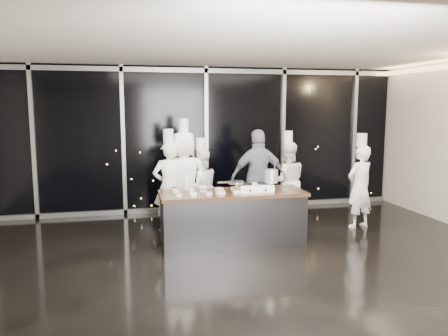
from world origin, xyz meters
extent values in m
plane|color=black|center=(0.00, 0.00, 0.00)|extent=(9.00, 9.00, 0.00)
cube|color=beige|center=(0.00, 3.50, 1.60)|extent=(9.00, 0.02, 3.20)
cube|color=beige|center=(0.00, -3.50, 1.60)|extent=(9.00, 0.02, 3.20)
cube|color=silver|center=(0.00, 0.00, 3.20)|extent=(9.00, 7.00, 0.02)
cube|color=black|center=(0.00, 3.44, 1.60)|extent=(8.90, 0.04, 3.18)
cube|color=#96989E|center=(0.00, 3.39, 3.10)|extent=(8.90, 0.08, 0.10)
cube|color=#96989E|center=(0.00, 3.39, 0.05)|extent=(8.90, 0.08, 0.10)
cube|color=#96989E|center=(-3.60, 3.39, 1.60)|extent=(0.08, 0.08, 3.20)
cube|color=#96989E|center=(-1.80, 3.39, 1.60)|extent=(0.08, 0.08, 3.20)
cube|color=#96989E|center=(0.00, 3.39, 1.60)|extent=(0.08, 0.08, 3.20)
cube|color=#96989E|center=(1.80, 3.39, 1.60)|extent=(0.08, 0.08, 3.20)
cube|color=#96989E|center=(3.60, 3.39, 1.60)|extent=(0.08, 0.08, 3.20)
cube|color=#323237|center=(0.00, 0.90, 0.42)|extent=(2.40, 0.80, 0.84)
cube|color=#49311F|center=(0.00, 0.90, 0.87)|extent=(2.46, 0.86, 0.06)
cube|color=white|center=(0.37, 0.85, 0.96)|extent=(0.58, 0.36, 0.12)
cylinder|color=black|center=(0.23, 0.85, 1.03)|extent=(0.20, 0.20, 0.02)
cylinder|color=black|center=(0.52, 0.85, 1.03)|extent=(0.20, 0.20, 0.02)
cylinder|color=black|center=(0.24, 0.66, 0.95)|extent=(0.04, 0.02, 0.04)
cylinder|color=black|center=(0.51, 0.66, 0.95)|extent=(0.04, 0.02, 0.04)
cylinder|color=gray|center=(0.06, 0.86, 1.06)|extent=(0.26, 0.26, 0.04)
cube|color=#4C2B14|center=(-0.17, 0.86, 1.07)|extent=(0.19, 0.03, 0.02)
cylinder|color=#BABABD|center=(0.66, 0.84, 1.15)|extent=(0.22, 0.22, 0.22)
cylinder|color=silver|center=(-0.94, 0.70, 0.92)|extent=(0.12, 0.12, 0.04)
cylinder|color=#D26023|center=(-0.94, 0.70, 0.94)|extent=(0.10, 0.10, 0.01)
cylinder|color=silver|center=(-0.96, 0.99, 0.92)|extent=(0.13, 0.13, 0.04)
cylinder|color=beige|center=(-0.96, 0.99, 0.94)|extent=(0.11, 0.11, 0.01)
cylinder|color=silver|center=(-0.95, 1.23, 0.92)|extent=(0.14, 0.14, 0.04)
cylinder|color=black|center=(-0.95, 1.23, 0.94)|extent=(0.11, 0.11, 0.01)
cylinder|color=silver|center=(-0.71, 0.68, 0.92)|extent=(0.13, 0.13, 0.04)
cylinder|color=white|center=(-0.71, 0.68, 0.94)|extent=(0.11, 0.11, 0.01)
cylinder|color=silver|center=(-0.70, 1.02, 0.92)|extent=(0.11, 0.11, 0.04)
cylinder|color=tan|center=(-0.70, 1.02, 0.94)|extent=(0.09, 0.09, 0.01)
cylinder|color=silver|center=(-0.70, 1.22, 0.92)|extent=(0.14, 0.14, 0.04)
cylinder|color=#9C704E|center=(-0.70, 1.22, 0.94)|extent=(0.11, 0.11, 0.01)
cylinder|color=silver|center=(-0.44, 0.72, 0.92)|extent=(0.11, 0.11, 0.04)
cylinder|color=#DA685A|center=(-0.44, 0.72, 0.94)|extent=(0.09, 0.09, 0.01)
cylinder|color=silver|center=(-0.49, 0.97, 0.92)|extent=(0.11, 0.11, 0.04)
cylinder|color=black|center=(-0.49, 0.97, 0.94)|extent=(0.09, 0.09, 0.01)
cylinder|color=silver|center=(-0.46, 1.26, 0.92)|extent=(0.15, 0.15, 0.04)
cylinder|color=white|center=(-0.46, 1.26, 0.94)|extent=(0.12, 0.12, 0.01)
cylinder|color=silver|center=(-0.24, 0.75, 0.92)|extent=(0.16, 0.16, 0.04)
cylinder|color=tan|center=(-0.24, 0.75, 0.94)|extent=(0.13, 0.13, 0.01)
cylinder|color=silver|center=(-0.20, 1.04, 0.92)|extent=(0.16, 0.16, 0.04)
cylinder|color=tan|center=(-0.20, 1.04, 0.94)|extent=(0.13, 0.13, 0.01)
cylinder|color=silver|center=(0.03, 0.76, 0.92)|extent=(0.13, 0.13, 0.04)
cylinder|color=beige|center=(0.03, 0.76, 0.94)|extent=(0.11, 0.11, 0.01)
cylinder|color=silver|center=(0.07, 1.05, 0.92)|extent=(0.13, 0.13, 0.04)
cylinder|color=#9C7147|center=(0.07, 1.05, 0.94)|extent=(0.11, 0.11, 0.01)
cylinder|color=silver|center=(-0.76, 1.16, 1.00)|extent=(0.07, 0.07, 0.20)
cone|color=silver|center=(-0.76, 1.16, 1.13)|extent=(0.06, 0.06, 0.07)
imported|color=white|center=(-0.98, 1.91, 0.84)|extent=(0.68, 0.51, 1.69)
cylinder|color=silver|center=(-0.98, 1.91, 1.79)|extent=(0.22, 0.22, 0.26)
imported|color=white|center=(-0.67, 2.06, 0.94)|extent=(1.03, 0.79, 1.87)
cylinder|color=silver|center=(-0.67, 2.06, 1.97)|extent=(0.23, 0.23, 0.26)
imported|color=white|center=(-0.33, 2.17, 0.75)|extent=(0.83, 0.71, 1.50)
cylinder|color=silver|center=(-0.33, 2.17, 1.60)|extent=(0.23, 0.23, 0.26)
imported|color=#121B31|center=(0.79, 1.98, 0.94)|extent=(1.11, 0.47, 1.89)
imported|color=white|center=(1.47, 2.19, 0.81)|extent=(0.85, 0.70, 1.61)
cylinder|color=silver|center=(1.47, 2.19, 1.71)|extent=(0.21, 0.21, 0.26)
imported|color=white|center=(2.62, 1.33, 0.80)|extent=(0.67, 0.54, 1.60)
cylinder|color=silver|center=(2.62, 1.33, 1.70)|extent=(0.24, 0.24, 0.26)
camera|label=1|loc=(-1.72, -6.15, 2.33)|focal=35.00mm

